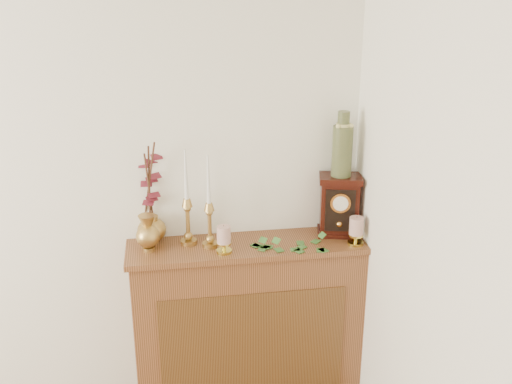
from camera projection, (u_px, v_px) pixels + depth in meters
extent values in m
cube|color=brown|center=(248.00, 324.00, 3.24)|extent=(1.20, 0.30, 0.90)
cube|color=brown|center=(253.00, 347.00, 3.11)|extent=(0.96, 0.01, 0.63)
cube|color=brown|center=(248.00, 246.00, 3.08)|extent=(1.24, 0.34, 0.03)
cylinder|color=tan|center=(189.00, 242.00, 3.06)|extent=(0.08, 0.08, 0.02)
sphere|color=tan|center=(188.00, 236.00, 3.05)|extent=(0.05, 0.05, 0.05)
cylinder|color=tan|center=(188.00, 223.00, 3.03)|extent=(0.02, 0.02, 0.15)
sphere|color=tan|center=(187.00, 209.00, 3.00)|extent=(0.04, 0.04, 0.04)
cone|color=tan|center=(187.00, 203.00, 2.99)|extent=(0.05, 0.05, 0.04)
cone|color=silver|center=(186.00, 175.00, 2.94)|extent=(0.02, 0.02, 0.26)
cylinder|color=tan|center=(210.00, 244.00, 3.03)|extent=(0.08, 0.08, 0.02)
sphere|color=tan|center=(210.00, 239.00, 3.02)|extent=(0.04, 0.04, 0.04)
cylinder|color=tan|center=(210.00, 226.00, 3.00)|extent=(0.02, 0.02, 0.14)
sphere|color=tan|center=(209.00, 212.00, 2.97)|extent=(0.04, 0.04, 0.04)
cone|color=tan|center=(209.00, 207.00, 2.96)|extent=(0.05, 0.05, 0.04)
cone|color=silver|center=(208.00, 180.00, 2.91)|extent=(0.02, 0.02, 0.25)
cylinder|color=tan|center=(149.00, 249.00, 2.98)|extent=(0.06, 0.06, 0.02)
sphere|color=tan|center=(148.00, 236.00, 2.96)|extent=(0.12, 0.12, 0.12)
cone|color=tan|center=(147.00, 221.00, 2.93)|extent=(0.09, 0.09, 0.06)
cylinder|color=tan|center=(153.00, 241.00, 3.08)|extent=(0.06, 0.06, 0.01)
ellipsoid|color=tan|center=(152.00, 230.00, 3.06)|extent=(0.15, 0.15, 0.13)
cylinder|color=tan|center=(151.00, 219.00, 3.04)|extent=(0.07, 0.07, 0.03)
cylinder|color=#472819|center=(148.00, 185.00, 2.98)|extent=(0.03, 0.09, 0.35)
cylinder|color=#472819|center=(149.00, 182.00, 2.98)|extent=(0.02, 0.08, 0.39)
cylinder|color=#472819|center=(150.00, 179.00, 2.97)|extent=(0.08, 0.12, 0.40)
cylinder|color=gold|center=(224.00, 251.00, 2.97)|extent=(0.08, 0.08, 0.01)
cylinder|color=gold|center=(224.00, 247.00, 2.96)|extent=(0.02, 0.02, 0.03)
cylinder|color=gold|center=(224.00, 243.00, 2.95)|extent=(0.07, 0.07, 0.01)
cylinder|color=beige|center=(224.00, 234.00, 2.93)|extent=(0.07, 0.07, 0.09)
cylinder|color=#472819|center=(224.00, 226.00, 2.92)|extent=(0.00, 0.00, 0.01)
cylinder|color=gold|center=(355.00, 243.00, 3.05)|extent=(0.08, 0.08, 0.01)
cylinder|color=gold|center=(356.00, 239.00, 3.05)|extent=(0.02, 0.02, 0.04)
cylinder|color=gold|center=(356.00, 235.00, 3.04)|extent=(0.08, 0.08, 0.01)
cylinder|color=beige|center=(356.00, 226.00, 3.02)|extent=(0.07, 0.07, 0.09)
cylinder|color=#472819|center=(357.00, 217.00, 3.00)|extent=(0.00, 0.00, 0.01)
cube|color=#336225|center=(307.00, 251.00, 2.97)|extent=(0.05, 0.06, 0.00)
cube|color=#336225|center=(311.00, 245.00, 3.04)|extent=(0.06, 0.06, 0.00)
cube|color=#336225|center=(313.00, 242.00, 3.07)|extent=(0.05, 0.06, 0.00)
cube|color=#336225|center=(301.00, 247.00, 3.01)|extent=(0.06, 0.06, 0.00)
cube|color=#336225|center=(294.00, 244.00, 3.05)|extent=(0.06, 0.06, 0.00)
cube|color=#336225|center=(279.00, 249.00, 3.00)|extent=(0.05, 0.06, 0.00)
cube|color=#336225|center=(292.00, 246.00, 3.03)|extent=(0.06, 0.06, 0.00)
cube|color=#336225|center=(289.00, 244.00, 3.05)|extent=(0.06, 0.06, 0.00)
cube|color=#336225|center=(323.00, 241.00, 3.08)|extent=(0.06, 0.06, 0.00)
cube|color=#336225|center=(315.00, 247.00, 3.02)|extent=(0.04, 0.05, 0.00)
cube|color=#336225|center=(265.00, 255.00, 2.94)|extent=(0.06, 0.06, 0.00)
cube|color=#336225|center=(303.00, 244.00, 3.05)|extent=(0.06, 0.05, 0.00)
cube|color=#336225|center=(276.00, 244.00, 3.05)|extent=(0.05, 0.06, 0.00)
cube|color=#336225|center=(263.00, 240.00, 2.99)|extent=(0.05, 0.05, 0.02)
cube|color=#336225|center=(276.00, 241.00, 2.94)|extent=(0.04, 0.05, 0.02)
cube|color=#336225|center=(322.00, 235.00, 3.02)|extent=(0.03, 0.04, 0.02)
cube|color=#38100B|center=(338.00, 232.00, 3.18)|extent=(0.25, 0.20, 0.02)
cube|color=#38100B|center=(339.00, 207.00, 3.13)|extent=(0.22, 0.17, 0.28)
cube|color=#38100B|center=(341.00, 179.00, 3.08)|extent=(0.25, 0.20, 0.03)
cube|color=black|center=(340.00, 211.00, 3.07)|extent=(0.15, 0.04, 0.23)
cylinder|color=#E79B44|center=(341.00, 203.00, 3.05)|extent=(0.10, 0.03, 0.10)
cylinder|color=silver|center=(341.00, 203.00, 3.05)|extent=(0.08, 0.02, 0.08)
sphere|color=#E79B44|center=(339.00, 224.00, 3.10)|extent=(0.03, 0.03, 0.03)
cylinder|color=#1A352A|center=(342.00, 151.00, 3.03)|extent=(0.10, 0.10, 0.26)
cylinder|color=#1A352A|center=(344.00, 120.00, 2.97)|extent=(0.06, 0.06, 0.09)
cylinder|color=#D4C97A|center=(343.00, 125.00, 2.98)|extent=(0.07, 0.07, 0.02)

